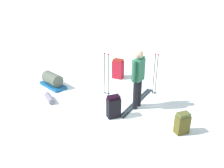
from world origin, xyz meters
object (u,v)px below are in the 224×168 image
backpack_bright (118,69)px  ski_pair_near (137,102)px  gear_sled (53,80)px  skier_standing (138,77)px  ski_poles_planted_near (107,72)px  backpack_small_spare (182,123)px  backpack_large_dark (114,107)px  ski_poles_planted_far (155,72)px  sleeping_mat_rolled (50,98)px

backpack_bright → ski_pair_near: bearing=158.8°
backpack_bright → gear_sled: (0.74, 2.24, -0.13)m
skier_standing → ski_poles_planted_near: skier_standing is taller
skier_standing → gear_sled: (2.75, 1.33, -0.73)m
skier_standing → backpack_small_spare: 1.69m
skier_standing → backpack_small_spare: (-1.55, -0.03, -0.69)m
ski_pair_near → backpack_small_spare: (-1.75, 0.19, 0.25)m
backpack_large_dark → backpack_bright: backpack_bright is taller
backpack_large_dark → ski_poles_planted_far: bearing=-81.1°
sleeping_mat_rolled → ski_poles_planted_far: bearing=-118.8°
ski_poles_planted_near → sleeping_mat_rolled: bearing=66.4°
backpack_large_dark → gear_sled: (2.76, 0.49, -0.08)m
ski_pair_near → ski_poles_planted_near: ski_poles_planted_near is taller
backpack_bright → ski_poles_planted_far: (-1.72, -0.10, 0.39)m
skier_standing → backpack_small_spare: bearing=-179.0°
ski_poles_planted_far → gear_sled: (2.47, 2.34, -0.52)m
backpack_small_spare → ski_poles_planted_near: size_ratio=0.39×
backpack_small_spare → ski_pair_near: bearing=-6.0°
ski_pair_near → backpack_large_dark: (-0.21, 1.05, 0.29)m
backpack_bright → backpack_small_spare: 3.67m
backpack_small_spare → gear_sled: 4.51m
gear_sled → backpack_bright: bearing=-108.3°
ski_poles_planted_near → backpack_small_spare: bearing=-174.6°
backpack_bright → backpack_small_spare: bearing=166.0°
backpack_large_dark → ski_poles_planted_far: size_ratio=0.46×
backpack_bright → backpack_small_spare: size_ratio=1.32×
ski_poles_planted_near → gear_sled: size_ratio=1.28×
backpack_bright → backpack_small_spare: (-3.56, 0.88, -0.09)m
backpack_small_spare → backpack_bright: bearing=-14.0°
backpack_large_dark → backpack_small_spare: bearing=-150.6°
skier_standing → ski_poles_planted_far: size_ratio=1.26×
ski_pair_near → sleeping_mat_rolled: (1.65, 2.06, 0.08)m
skier_standing → backpack_bright: size_ratio=2.37×
gear_sled → ski_poles_planted_near: bearing=-145.4°
gear_sled → sleeping_mat_rolled: size_ratio=1.96×
ski_poles_planted_far → backpack_large_dark: bearing=98.9°
ski_poles_planted_far → ski_pair_near: bearing=95.7°
backpack_large_dark → backpack_small_spare: backpack_large_dark is taller
ski_pair_near → sleeping_mat_rolled: sleeping_mat_rolled is taller
ski_poles_planted_far → skier_standing: bearing=105.8°
backpack_large_dark → sleeping_mat_rolled: bearing=28.5°
ski_pair_near → backpack_large_dark: backpack_large_dark is taller
ski_pair_near → skier_standing: bearing=134.2°
backpack_small_spare → ski_poles_planted_near: bearing=5.4°
skier_standing → backpack_small_spare: size_ratio=3.12×
skier_standing → backpack_large_dark: skier_standing is taller
backpack_bright → ski_poles_planted_far: 1.77m
backpack_large_dark → ski_poles_planted_far: (0.29, -1.85, 0.44)m
backpack_bright → ski_poles_planted_far: bearing=-176.7°
gear_sled → backpack_large_dark: bearing=-169.9°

